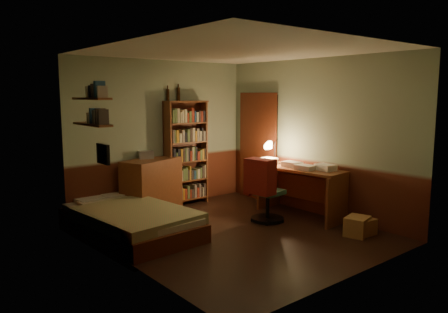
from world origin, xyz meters
TOP-DOWN VIEW (x-y plane):
  - floor at (0.00, 0.00)m, footprint 3.50×4.00m
  - ceiling at (0.00, 0.00)m, footprint 3.50×4.00m
  - wall_back at (0.00, 2.01)m, footprint 3.50×0.02m
  - wall_left at (-1.76, 0.00)m, footprint 0.02×4.00m
  - wall_right at (1.76, 0.00)m, footprint 0.02×4.00m
  - wall_front at (0.00, -2.01)m, footprint 3.50×0.02m
  - doorway at (1.72, 1.30)m, footprint 0.06×0.90m
  - door_trim at (1.69, 1.30)m, footprint 0.02×0.98m
  - bed at (-1.19, 0.97)m, footprint 1.29×2.26m
  - dresser at (-0.36, 1.76)m, footprint 1.14×0.82m
  - mini_stereo at (-0.39, 1.89)m, footprint 0.30×0.26m
  - bookshelf at (0.43, 1.85)m, footprint 0.83×0.31m
  - bottle_left at (0.12, 1.96)m, footprint 0.07×0.07m
  - bottle_right at (0.34, 1.96)m, footprint 0.07×0.07m
  - desk at (1.44, 0.01)m, footprint 0.77×1.57m
  - paper_stack at (1.35, 0.64)m, footprint 0.21×0.27m
  - desk_lamp at (1.52, 0.69)m, footprint 0.22×0.22m
  - office_chair at (0.80, 0.13)m, footprint 0.47×0.43m
  - red_jacket at (0.61, -0.02)m, footprint 0.33×0.50m
  - wall_shelf_lower at (-1.64, 1.10)m, footprint 0.20×0.90m
  - wall_shelf_upper at (-1.64, 1.10)m, footprint 0.20×0.90m
  - framed_picture at (-1.72, 0.60)m, footprint 0.04×0.32m
  - cardboard_box_a at (1.28, -1.21)m, footprint 0.43×0.37m
  - cardboard_box_b at (1.38, -1.23)m, footprint 0.35×0.30m

SIDE VIEW (x-z plane):
  - floor at x=0.00m, z-range -0.02..0.00m
  - cardboard_box_b at x=1.38m, z-range 0.00..0.23m
  - cardboard_box_a at x=1.28m, z-range 0.00..0.27m
  - bed at x=-1.19m, z-range 0.00..0.66m
  - desk at x=1.44m, z-range 0.00..0.81m
  - office_chair at x=0.80m, z-range 0.00..0.86m
  - dresser at x=-0.36m, z-range 0.00..0.92m
  - paper_stack at x=1.35m, z-range 0.81..0.91m
  - bookshelf at x=0.43m, z-range 0.00..1.89m
  - mini_stereo at x=-0.39m, z-range 0.92..1.05m
  - doorway at x=1.72m, z-range 0.00..2.00m
  - door_trim at x=1.69m, z-range -0.04..2.04m
  - desk_lamp at x=1.52m, z-range 0.81..1.43m
  - red_jacket at x=0.61m, z-range 0.86..1.41m
  - framed_picture at x=-1.72m, z-range 1.12..1.38m
  - wall_back at x=0.00m, z-range 0.00..2.60m
  - wall_left at x=-1.76m, z-range 0.00..2.60m
  - wall_right at x=1.76m, z-range 0.00..2.60m
  - wall_front at x=0.00m, z-range 0.00..2.60m
  - wall_shelf_lower at x=-1.64m, z-range 1.59..1.61m
  - wall_shelf_upper at x=-1.64m, z-range 1.94..1.96m
  - bottle_left at x=0.12m, z-range 1.89..2.10m
  - bottle_right at x=0.34m, z-range 1.89..2.13m
  - ceiling at x=0.00m, z-range 2.60..2.62m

